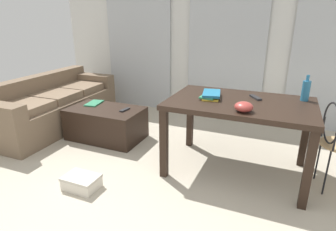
{
  "coord_description": "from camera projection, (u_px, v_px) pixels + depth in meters",
  "views": [
    {
      "loc": [
        0.9,
        -1.16,
        1.56
      ],
      "look_at": [
        -0.35,
        1.76,
        0.42
      ],
      "focal_mm": 29.95,
      "sensor_mm": 36.0,
      "label": 1
    }
  ],
  "objects": [
    {
      "name": "coffee_table",
      "position": [
        106.0,
        123.0,
        3.72
      ],
      "size": [
        0.97,
        0.58,
        0.42
      ],
      "color": "black",
      "rests_on": "ground"
    },
    {
      "name": "wall_back",
      "position": [
        228.0,
        38.0,
        4.27
      ],
      "size": [
        5.89,
        0.1,
        2.47
      ],
      "primitive_type": "cube",
      "color": "silver",
      "rests_on": "ground"
    },
    {
      "name": "bottle_near",
      "position": [
        306.0,
        90.0,
        2.73
      ],
      "size": [
        0.08,
        0.08,
        0.25
      ],
      "color": "teal",
      "rests_on": "craft_table"
    },
    {
      "name": "magazine",
      "position": [
        94.0,
        103.0,
        3.85
      ],
      "size": [
        0.21,
        0.31,
        0.02
      ],
      "primitive_type": "cube",
      "rotation": [
        0.0,
        0.0,
        0.17
      ],
      "color": "#2D7F56",
      "rests_on": "coffee_table"
    },
    {
      "name": "tv_remote_on_table",
      "position": [
        256.0,
        97.0,
        2.83
      ],
      "size": [
        0.14,
        0.18,
        0.02
      ],
      "primitive_type": "cube",
      "rotation": [
        0.0,
        0.0,
        0.58
      ],
      "color": "#232326",
      "rests_on": "craft_table"
    },
    {
      "name": "craft_table",
      "position": [
        240.0,
        110.0,
        2.77
      ],
      "size": [
        1.39,
        0.9,
        0.77
      ],
      "color": "black",
      "rests_on": "ground"
    },
    {
      "name": "tv_remote_primary",
      "position": [
        125.0,
        110.0,
        3.57
      ],
      "size": [
        0.07,
        0.17,
        0.02
      ],
      "primitive_type": "cube",
      "rotation": [
        0.0,
        0.0,
        -0.13
      ],
      "color": "#232326",
      "rests_on": "coffee_table"
    },
    {
      "name": "curtains",
      "position": [
        226.0,
        48.0,
        4.25
      ],
      "size": [
        4.19,
        0.03,
        2.19
      ],
      "color": "#B2B7BC",
      "rests_on": "ground"
    },
    {
      "name": "ground_plane",
      "position": [
        179.0,
        173.0,
        2.93
      ],
      "size": [
        7.82,
        7.82,
        0.0
      ],
      "primitive_type": "plane",
      "color": "#B2A893"
    },
    {
      "name": "book_stack",
      "position": [
        211.0,
        95.0,
        2.85
      ],
      "size": [
        0.23,
        0.32,
        0.06
      ],
      "color": "gold",
      "rests_on": "craft_table"
    },
    {
      "name": "couch",
      "position": [
        52.0,
        106.0,
        4.13
      ],
      "size": [
        0.87,
        2.04,
        0.73
      ],
      "color": "brown",
      "rests_on": "ground"
    },
    {
      "name": "bowl",
      "position": [
        244.0,
        107.0,
        2.43
      ],
      "size": [
        0.16,
        0.16,
        0.09
      ],
      "primitive_type": "ellipsoid",
      "color": "#9E3833",
      "rests_on": "craft_table"
    },
    {
      "name": "shoebox",
      "position": [
        82.0,
        182.0,
        2.66
      ],
      "size": [
        0.33,
        0.23,
        0.13
      ],
      "color": "beige",
      "rests_on": "ground"
    }
  ]
}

